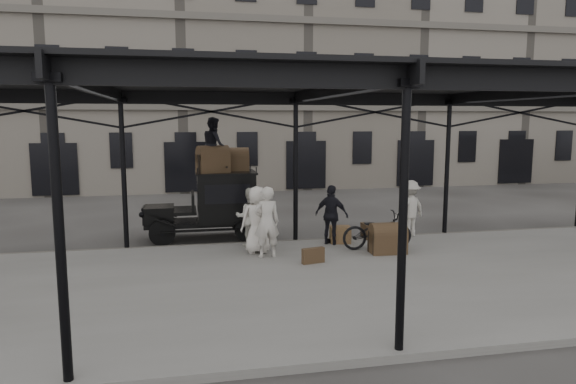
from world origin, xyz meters
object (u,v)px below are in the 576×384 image
object	(u,v)px
steamer_trunk_platform	(388,240)
taxi	(216,202)
porter_left	(267,222)
porter_official	(332,215)
steamer_trunk_roof_near	(213,161)
bicycle	(377,230)

from	to	relation	value
steamer_trunk_platform	taxi	bearing A→B (deg)	145.76
porter_left	porter_official	world-z (taller)	porter_left
taxi	steamer_trunk_platform	world-z (taller)	taxi
porter_official	steamer_trunk_roof_near	world-z (taller)	steamer_trunk_roof_near
steamer_trunk_roof_near	steamer_trunk_platform	size ratio (longest dim) A/B	0.99
porter_official	steamer_trunk_platform	bearing A→B (deg)	173.63
porter_left	steamer_trunk_roof_near	world-z (taller)	steamer_trunk_roof_near
taxi	porter_official	size ratio (longest dim) A/B	2.06
steamer_trunk_platform	steamer_trunk_roof_near	bearing A→B (deg)	148.31
taxi	steamer_trunk_platform	size ratio (longest dim) A/B	3.76
steamer_trunk_platform	porter_official	bearing A→B (deg)	136.21
porter_left	steamer_trunk_roof_near	distance (m)	3.44
steamer_trunk_roof_near	steamer_trunk_platform	world-z (taller)	steamer_trunk_roof_near
bicycle	porter_left	bearing A→B (deg)	95.34
porter_left	steamer_trunk_platform	xyz separation A→B (m)	(3.35, -0.25, -0.60)
bicycle	steamer_trunk_roof_near	bearing A→B (deg)	60.50
porter_left	steamer_trunk_platform	size ratio (longest dim) A/B	1.98
taxi	steamer_trunk_roof_near	bearing A→B (deg)	-108.07
steamer_trunk_platform	porter_left	bearing A→B (deg)	178.38
porter_official	porter_left	bearing A→B (deg)	66.51
porter_left	steamer_trunk_platform	world-z (taller)	porter_left
taxi	steamer_trunk_roof_near	world-z (taller)	steamer_trunk_roof_near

